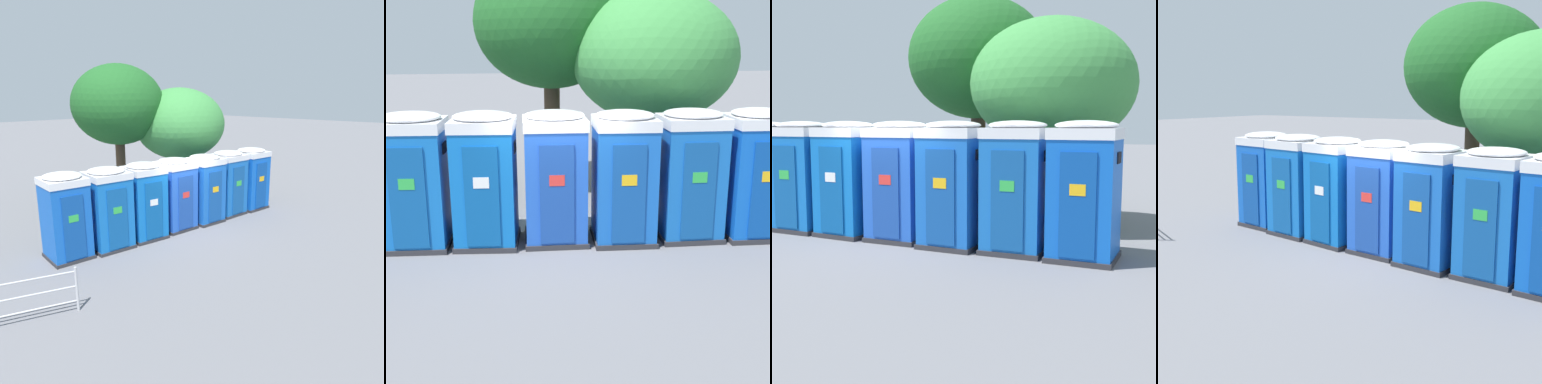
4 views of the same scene
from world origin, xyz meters
TOP-DOWN VIEW (x-y plane):
  - ground_plane at (0.00, 0.00)m, footprint 120.00×120.00m
  - portapotty_0 at (-3.89, 0.59)m, footprint 1.29×1.32m
  - portapotty_1 at (-2.60, 0.36)m, footprint 1.35×1.33m
  - portapotty_2 at (-1.30, 0.21)m, footprint 1.34×1.35m
  - portapotty_3 at (0.01, 0.12)m, footprint 1.30×1.30m
  - portapotty_4 at (1.31, -0.10)m, footprint 1.29×1.31m
  - portapotty_5 at (2.62, -0.14)m, footprint 1.28×1.28m
  - street_tree_1 at (0.52, 3.99)m, footprint 3.79×3.79m

SIDE VIEW (x-z plane):
  - ground_plane at x=0.00m, z-range 0.00..0.00m
  - portapotty_1 at x=-2.60m, z-range 0.01..2.55m
  - portapotty_5 at x=2.62m, z-range 0.01..2.55m
  - portapotty_3 at x=0.01m, z-range 0.01..2.55m
  - portapotty_4 at x=1.31m, z-range 0.01..2.55m
  - portapotty_2 at x=-1.30m, z-range 0.01..2.55m
  - portapotty_0 at x=-3.89m, z-range 0.01..2.55m
  - street_tree_1 at x=0.52m, z-range 1.28..7.15m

